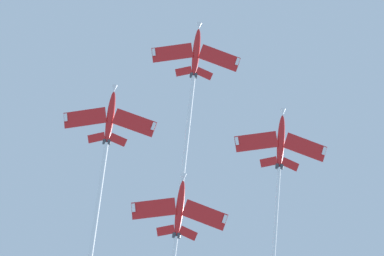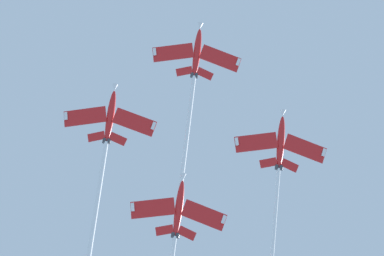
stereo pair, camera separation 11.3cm
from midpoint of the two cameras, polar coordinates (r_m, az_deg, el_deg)
name	(u,v)px [view 2 (the right image)]	position (r m, az deg, el deg)	size (l,w,h in m)	color
jet_lead	(193,82)	(167.19, 0.08, 3.45)	(31.15, 29.39, 19.59)	red
jet_left_wing	(278,174)	(161.44, 6.46, -3.46)	(34.98, 32.90, 21.48)	red
jet_right_wing	(104,161)	(159.57, -6.66, -2.45)	(35.99, 33.32, 22.93)	red
jet_slot	(174,246)	(154.39, -1.40, -8.86)	(35.04, 33.35, 22.85)	red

